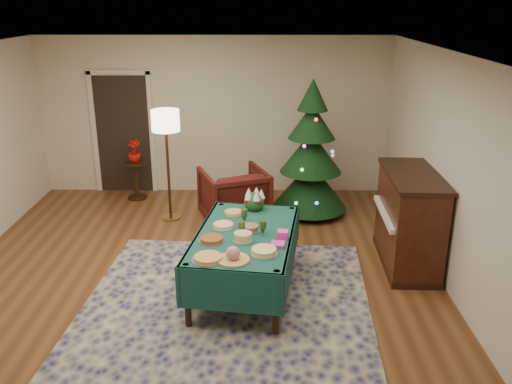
{
  "coord_description": "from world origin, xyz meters",
  "views": [
    {
      "loc": [
        0.78,
        -5.71,
        3.27
      ],
      "look_at": [
        0.73,
        0.79,
        0.93
      ],
      "focal_mm": 38.0,
      "sensor_mm": 36.0,
      "label": 1
    }
  ],
  "objects_px": {
    "buffet_table": "(245,244)",
    "piano": "(409,221)",
    "christmas_tree": "(311,155)",
    "gift_box": "(283,235)",
    "potted_plant": "(134,156)",
    "side_table": "(136,181)",
    "armchair": "(234,194)",
    "floor_lamp": "(166,127)"
  },
  "relations": [
    {
      "from": "piano",
      "to": "floor_lamp",
      "type": "bearing_deg",
      "value": 155.69
    },
    {
      "from": "floor_lamp",
      "to": "piano",
      "type": "relative_size",
      "value": 1.19
    },
    {
      "from": "gift_box",
      "to": "potted_plant",
      "type": "xyz_separation_m",
      "value": [
        -2.37,
        3.27,
        -0.03
      ]
    },
    {
      "from": "christmas_tree",
      "to": "buffet_table",
      "type": "bearing_deg",
      "value": -111.35
    },
    {
      "from": "christmas_tree",
      "to": "piano",
      "type": "relative_size",
      "value": 1.49
    },
    {
      "from": "armchair",
      "to": "potted_plant",
      "type": "height_order",
      "value": "armchair"
    },
    {
      "from": "buffet_table",
      "to": "floor_lamp",
      "type": "distance_m",
      "value": 2.66
    },
    {
      "from": "gift_box",
      "to": "armchair",
      "type": "distance_m",
      "value": 2.33
    },
    {
      "from": "potted_plant",
      "to": "piano",
      "type": "height_order",
      "value": "piano"
    },
    {
      "from": "buffet_table",
      "to": "potted_plant",
      "type": "bearing_deg",
      "value": 122.1
    },
    {
      "from": "buffet_table",
      "to": "piano",
      "type": "bearing_deg",
      "value": 18.81
    },
    {
      "from": "potted_plant",
      "to": "piano",
      "type": "bearing_deg",
      "value": -30.91
    },
    {
      "from": "potted_plant",
      "to": "christmas_tree",
      "type": "relative_size",
      "value": 0.18
    },
    {
      "from": "side_table",
      "to": "potted_plant",
      "type": "xyz_separation_m",
      "value": [
        0.0,
        0.0,
        0.44
      ]
    },
    {
      "from": "armchair",
      "to": "christmas_tree",
      "type": "relative_size",
      "value": 0.44
    },
    {
      "from": "potted_plant",
      "to": "side_table",
      "type": "bearing_deg",
      "value": 180.0
    },
    {
      "from": "buffet_table",
      "to": "side_table",
      "type": "bearing_deg",
      "value": 122.1
    },
    {
      "from": "side_table",
      "to": "christmas_tree",
      "type": "xyz_separation_m",
      "value": [
        2.91,
        -0.65,
        0.65
      ]
    },
    {
      "from": "gift_box",
      "to": "floor_lamp",
      "type": "relative_size",
      "value": 0.07
    },
    {
      "from": "buffet_table",
      "to": "side_table",
      "type": "distance_m",
      "value": 3.68
    },
    {
      "from": "floor_lamp",
      "to": "gift_box",
      "type": "bearing_deg",
      "value": -54.88
    },
    {
      "from": "side_table",
      "to": "armchair",
      "type": "bearing_deg",
      "value": -31.35
    },
    {
      "from": "piano",
      "to": "gift_box",
      "type": "bearing_deg",
      "value": -152.28
    },
    {
      "from": "buffet_table",
      "to": "piano",
      "type": "xyz_separation_m",
      "value": [
        2.07,
        0.7,
        0.01
      ]
    },
    {
      "from": "gift_box",
      "to": "side_table",
      "type": "distance_m",
      "value": 4.07
    },
    {
      "from": "gift_box",
      "to": "potted_plant",
      "type": "relative_size",
      "value": 0.3
    },
    {
      "from": "gift_box",
      "to": "side_table",
      "type": "relative_size",
      "value": 0.18
    },
    {
      "from": "gift_box",
      "to": "potted_plant",
      "type": "distance_m",
      "value": 4.04
    },
    {
      "from": "christmas_tree",
      "to": "side_table",
      "type": "bearing_deg",
      "value": 167.46
    },
    {
      "from": "armchair",
      "to": "side_table",
      "type": "bearing_deg",
      "value": -52.42
    },
    {
      "from": "gift_box",
      "to": "potted_plant",
      "type": "height_order",
      "value": "potted_plant"
    },
    {
      "from": "side_table",
      "to": "piano",
      "type": "relative_size",
      "value": 0.45
    },
    {
      "from": "buffet_table",
      "to": "piano",
      "type": "height_order",
      "value": "piano"
    },
    {
      "from": "potted_plant",
      "to": "armchair",
      "type": "bearing_deg",
      "value": -31.35
    },
    {
      "from": "buffet_table",
      "to": "armchair",
      "type": "bearing_deg",
      "value": 96.25
    },
    {
      "from": "floor_lamp",
      "to": "piano",
      "type": "distance_m",
      "value": 3.72
    },
    {
      "from": "floor_lamp",
      "to": "side_table",
      "type": "relative_size",
      "value": 2.67
    },
    {
      "from": "gift_box",
      "to": "piano",
      "type": "distance_m",
      "value": 1.86
    },
    {
      "from": "gift_box",
      "to": "christmas_tree",
      "type": "relative_size",
      "value": 0.05
    },
    {
      "from": "gift_box",
      "to": "armchair",
      "type": "relative_size",
      "value": 0.13
    },
    {
      "from": "side_table",
      "to": "potted_plant",
      "type": "relative_size",
      "value": 1.64
    },
    {
      "from": "armchair",
      "to": "potted_plant",
      "type": "relative_size",
      "value": 2.39
    }
  ]
}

